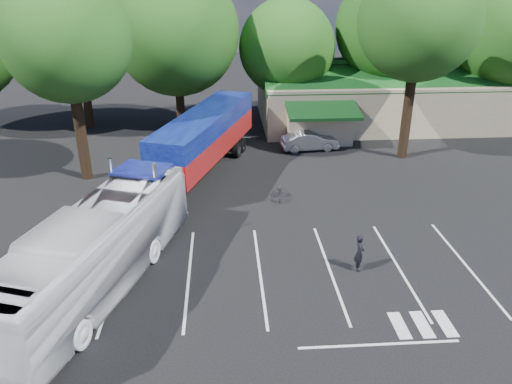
{
  "coord_description": "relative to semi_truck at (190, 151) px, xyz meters",
  "views": [
    {
      "loc": [
        -1.48,
        -25.03,
        12.57
      ],
      "look_at": [
        0.13,
        -1.5,
        2.0
      ],
      "focal_mm": 35.0,
      "sensor_mm": 36.0,
      "label": 1
    }
  ],
  "objects": [
    {
      "name": "bicycle",
      "position": [
        5.34,
        -1.99,
        -1.98
      ],
      "size": [
        0.79,
        1.8,
        0.92
      ],
      "primitive_type": "imported",
      "rotation": [
        0.0,
        0.0,
        -0.11
      ],
      "color": "black",
      "rests_on": "ground"
    },
    {
      "name": "tree_row_c",
      "position": [
        -1.46,
        12.35,
        5.6
      ],
      "size": [
        10.0,
        10.0,
        13.05
      ],
      "color": "black",
      "rests_on": "ground"
    },
    {
      "name": "ground",
      "position": [
        3.54,
        -3.85,
        -2.44
      ],
      "size": [
        120.0,
        120.0,
        0.0
      ],
      "primitive_type": "plane",
      "color": "black",
      "rests_on": "ground"
    },
    {
      "name": "silver_sedan",
      "position": [
        8.54,
        6.65,
        -1.73
      ],
      "size": [
        4.45,
        1.95,
        1.42
      ],
      "primitive_type": "imported",
      "rotation": [
        0.0,
        0.0,
        1.68
      ],
      "color": "#929599",
      "rests_on": "ground"
    },
    {
      "name": "tree_near_left",
      "position": [
        -6.96,
        2.15,
        6.37
      ],
      "size": [
        7.6,
        7.6,
        12.65
      ],
      "color": "black",
      "rests_on": "ground"
    },
    {
      "name": "tree_row_d",
      "position": [
        7.54,
        13.65,
        4.15
      ],
      "size": [
        8.0,
        8.0,
        10.6
      ],
      "color": "black",
      "rests_on": "ground"
    },
    {
      "name": "tree_row_b",
      "position": [
        -9.46,
        13.95,
        4.69
      ],
      "size": [
        8.4,
        8.4,
        11.35
      ],
      "color": "black",
      "rests_on": "ground"
    },
    {
      "name": "semi_truck",
      "position": [
        0.0,
        0.0,
        0.0
      ],
      "size": [
        9.18,
        20.24,
        4.31
      ],
      "rotation": [
        0.0,
        0.0,
        -0.34
      ],
      "color": "black",
      "rests_on": "ground"
    },
    {
      "name": "event_hall",
      "position": [
        17.28,
        13.96,
        -0.23
      ],
      "size": [
        24.2,
        14.12,
        5.55
      ],
      "color": "tan",
      "rests_on": "ground"
    },
    {
      "name": "tree_near_right",
      "position": [
        15.04,
        4.65,
        7.02
      ],
      "size": [
        8.0,
        8.0,
        13.5
      ],
      "color": "black",
      "rests_on": "ground"
    },
    {
      "name": "tree_row_e",
      "position": [
        16.54,
        14.15,
        5.65
      ],
      "size": [
        9.6,
        9.6,
        12.9
      ],
      "color": "black",
      "rests_on": "ground"
    },
    {
      "name": "woman",
      "position": [
        8.04,
        -9.85,
        -1.56
      ],
      "size": [
        0.49,
        0.69,
        1.77
      ],
      "primitive_type": "imported",
      "rotation": [
        0.0,
        0.0,
        1.46
      ],
      "color": "black",
      "rests_on": "ground"
    },
    {
      "name": "tour_bus",
      "position": [
        -3.46,
        -10.54,
        -0.62
      ],
      "size": [
        7.02,
        13.39,
        3.65
      ],
      "primitive_type": "imported",
      "rotation": [
        0.0,
        0.0,
        -0.32
      ],
      "color": "silver",
      "rests_on": "ground"
    }
  ]
}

